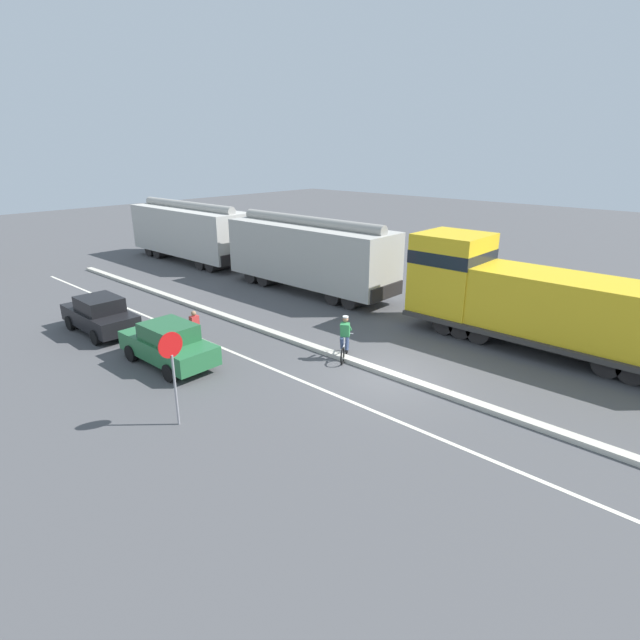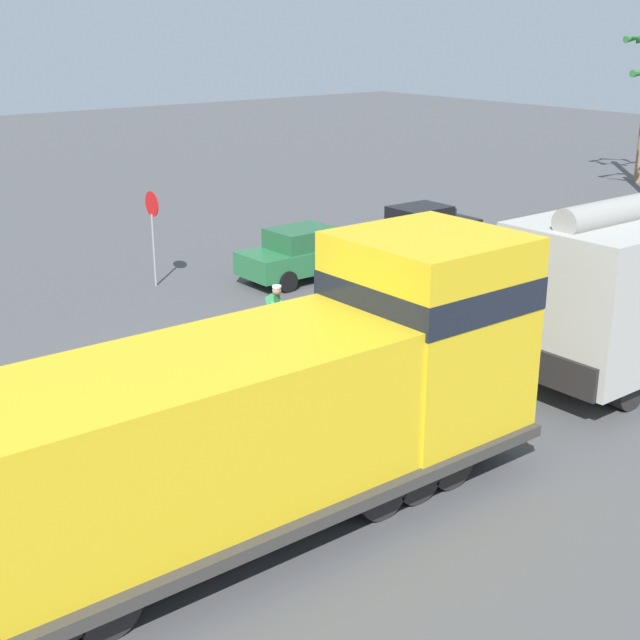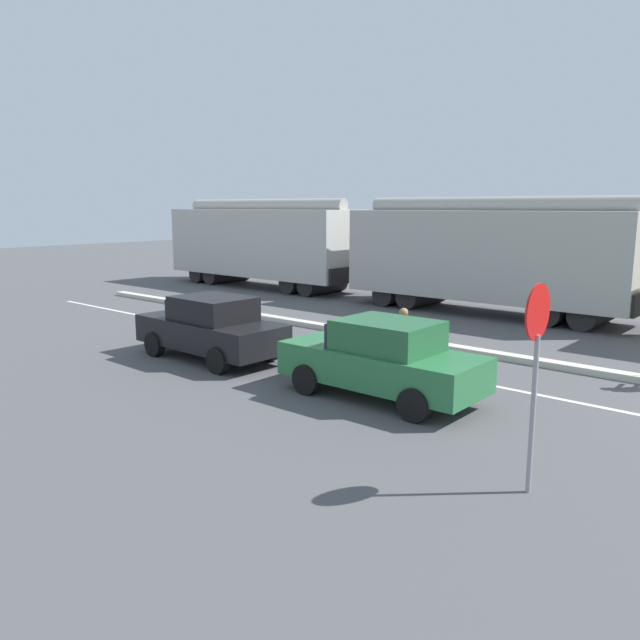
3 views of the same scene
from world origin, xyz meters
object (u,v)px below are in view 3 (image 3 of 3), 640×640
at_px(hopper_car_lead, 488,256).
at_px(parked_car_black, 211,328).
at_px(hopper_car_middle, 263,244).
at_px(pedestrian_by_cars, 403,342).
at_px(stop_sign, 536,348).
at_px(parked_car_green, 382,359).

bearing_deg(hopper_car_lead, parked_car_black, 168.82).
bearing_deg(hopper_car_lead, hopper_car_middle, 90.00).
distance_m(hopper_car_lead, hopper_car_middle, 11.60).
relative_size(hopper_car_middle, pedestrian_by_cars, 6.54).
xyz_separation_m(hopper_car_middle, pedestrian_by_cars, (-9.30, -14.14, -1.23)).
bearing_deg(pedestrian_by_cars, hopper_car_lead, 15.28).
bearing_deg(parked_car_black, hopper_car_middle, 40.71).
xyz_separation_m(parked_car_black, stop_sign, (-2.04, -9.19, 1.21)).
height_order(parked_car_green, stop_sign, stop_sign).
height_order(hopper_car_lead, stop_sign, hopper_car_lead).
relative_size(parked_car_green, pedestrian_by_cars, 2.60).
relative_size(hopper_car_middle, parked_car_green, 2.51).
height_order(parked_car_green, pedestrian_by_cars, same).
height_order(hopper_car_lead, parked_car_green, hopper_car_lead).
bearing_deg(hopper_car_lead, pedestrian_by_cars, -164.72).
distance_m(hopper_car_middle, stop_sign, 22.71).
relative_size(hopper_car_middle, parked_car_black, 2.51).
height_order(hopper_car_lead, parked_car_black, hopper_car_lead).
height_order(hopper_car_middle, stop_sign, hopper_car_middle).
distance_m(hopper_car_lead, pedestrian_by_cars, 9.72).
relative_size(hopper_car_lead, hopper_car_middle, 1.00).
xyz_separation_m(hopper_car_middle, parked_car_green, (-10.82, -14.64, -1.26)).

